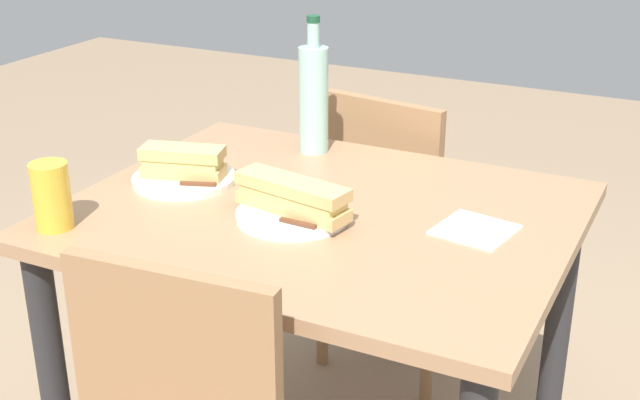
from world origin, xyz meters
TOP-DOWN VIEW (x-y plane):
  - dining_table at (0.00, 0.00)m, footprint 1.03×0.83m
  - chair_near at (0.07, -0.61)m, footprint 0.46×0.46m
  - plate_near at (0.34, 0.00)m, footprint 0.23×0.23m
  - baguette_sandwich_near at (0.34, 0.00)m, footprint 0.20×0.12m
  - knife_near at (0.32, 0.05)m, footprint 0.17×0.07m
  - plate_far at (0.03, 0.07)m, footprint 0.23×0.23m
  - baguette_sandwich_far at (0.03, 0.07)m, footprint 0.26×0.11m
  - knife_far at (0.03, 0.12)m, footprint 0.18×0.02m
  - water_bottle at (0.17, -0.32)m, footprint 0.07×0.07m
  - beer_glass at (0.43, 0.31)m, footprint 0.07×0.07m
  - paper_napkin at (-0.32, -0.04)m, footprint 0.16×0.16m

SIDE VIEW (x-z plane):
  - chair_near at x=0.07m, z-range 0.07..0.94m
  - dining_table at x=0.00m, z-range 0.26..1.04m
  - paper_napkin at x=-0.32m, z-range 0.78..0.78m
  - plate_near at x=0.34m, z-range 0.78..0.79m
  - plate_far at x=0.03m, z-range 0.78..0.79m
  - knife_near at x=0.32m, z-range 0.79..0.80m
  - knife_far at x=0.03m, z-range 0.79..0.80m
  - baguette_sandwich_near at x=0.34m, z-range 0.79..0.86m
  - baguette_sandwich_far at x=0.03m, z-range 0.79..0.86m
  - beer_glass at x=0.43m, z-range 0.78..0.91m
  - water_bottle at x=0.17m, z-range 0.75..1.08m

